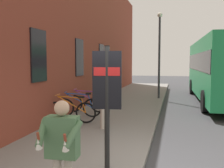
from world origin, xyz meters
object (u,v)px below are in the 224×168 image
at_px(city_bus, 221,67).
at_px(pedestrian_crossing_street, 105,94).
at_px(bicycle_under_window, 79,107).
at_px(pedestrian_by_facade, 107,87).
at_px(transit_info_sign, 107,88).
at_px(bicycle_by_door, 87,103).
at_px(bicycle_end_of_row, 71,111).
at_px(street_lamp, 159,47).
at_px(tourist_with_hotdogs, 62,144).

height_order(city_bus, pedestrian_crossing_street, city_bus).
relative_size(bicycle_under_window, pedestrian_crossing_street, 0.97).
bearing_deg(pedestrian_by_facade, transit_info_sign, -165.16).
relative_size(city_bus, pedestrian_by_facade, 6.75).
height_order(bicycle_by_door, pedestrian_by_facade, pedestrian_by_facade).
xyz_separation_m(bicycle_by_door, pedestrian_by_facade, (1.02, -0.59, 0.56)).
relative_size(bicycle_end_of_row, street_lamp, 0.36).
bearing_deg(pedestrian_by_facade, bicycle_by_door, 149.96).
bearing_deg(pedestrian_crossing_street, street_lamp, -9.77).
bearing_deg(street_lamp, transit_info_sign, 177.95).
bearing_deg(pedestrian_by_facade, pedestrian_crossing_street, -166.31).
height_order(city_bus, tourist_with_hotdogs, city_bus).
relative_size(bicycle_by_door, transit_info_sign, 0.73).
xyz_separation_m(bicycle_by_door, street_lamp, (4.93, -2.66, 2.51)).
height_order(bicycle_under_window, street_lamp, street_lamp).
xyz_separation_m(bicycle_end_of_row, pedestrian_crossing_street, (-0.45, -1.31, 0.71)).
bearing_deg(city_bus, bicycle_by_door, 130.11).
bearing_deg(street_lamp, bicycle_by_door, 151.64).
distance_m(pedestrian_by_facade, street_lamp, 4.83).
xyz_separation_m(bicycle_under_window, pedestrian_crossing_street, (-1.36, -1.38, 0.71)).
bearing_deg(tourist_with_hotdogs, city_bus, -18.20).
xyz_separation_m(bicycle_end_of_row, bicycle_by_door, (1.89, 0.10, 0.00)).
xyz_separation_m(bicycle_end_of_row, pedestrian_by_facade, (2.91, -0.49, 0.56)).
bearing_deg(tourist_with_hotdogs, transit_info_sign, -9.53).
bearing_deg(street_lamp, bicycle_under_window, 156.00).
bearing_deg(bicycle_by_door, street_lamp, -28.36).
distance_m(bicycle_end_of_row, bicycle_by_door, 1.89).
bearing_deg(city_bus, pedestrian_by_facade, 126.69).
distance_m(bicycle_under_window, city_bus, 8.56).
relative_size(pedestrian_by_facade, street_lamp, 0.32).
height_order(transit_info_sign, city_bus, city_bus).
bearing_deg(city_bus, pedestrian_crossing_street, 148.28).
distance_m(pedestrian_by_facade, tourist_with_hotdogs, 8.06).
bearing_deg(bicycle_by_door, bicycle_under_window, -178.47).
bearing_deg(tourist_with_hotdogs, pedestrian_crossing_street, 7.87).
relative_size(bicycle_end_of_row, pedestrian_crossing_street, 0.99).
relative_size(bicycle_end_of_row, bicycle_by_door, 1.00).
distance_m(bicycle_by_door, transit_info_sign, 5.99).
distance_m(bicycle_end_of_row, city_bus, 9.17).
distance_m(bicycle_end_of_row, transit_info_sign, 4.32).
xyz_separation_m(transit_info_sign, street_lamp, (10.33, -0.37, 1.30)).
bearing_deg(transit_info_sign, bicycle_end_of_row, 31.99).
distance_m(bicycle_under_window, street_lamp, 6.95).
relative_size(transit_info_sign, pedestrian_by_facade, 1.54).
bearing_deg(bicycle_end_of_row, bicycle_under_window, 4.42).
height_order(bicycle_end_of_row, bicycle_by_door, same).
xyz_separation_m(pedestrian_crossing_street, pedestrian_by_facade, (3.36, 0.82, -0.14)).
distance_m(bicycle_end_of_row, street_lamp, 7.71).
bearing_deg(bicycle_under_window, bicycle_by_door, 1.53).
bearing_deg(bicycle_end_of_row, pedestrian_crossing_street, -109.09).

